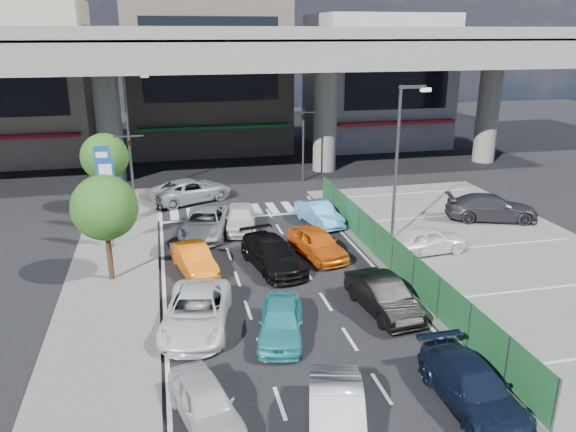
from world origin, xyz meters
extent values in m
plane|color=black|center=(0.00, 0.00, 0.00)|extent=(120.00, 120.00, 0.00)
cube|color=#605F5D|center=(11.00, 2.00, 0.03)|extent=(12.00, 28.00, 0.06)
cube|color=#605F5D|center=(-7.00, 4.00, 0.06)|extent=(4.00, 30.00, 0.12)
cylinder|color=slate|center=(-8.00, 22.00, 4.00)|extent=(1.80, 1.80, 8.00)
cylinder|color=slate|center=(8.00, 22.00, 4.00)|extent=(1.80, 1.80, 8.00)
cylinder|color=slate|center=(22.00, 22.00, 4.00)|extent=(1.80, 1.80, 8.00)
cube|color=slate|center=(0.00, 22.00, 9.00)|extent=(64.00, 14.00, 2.00)
cube|color=slate|center=(0.00, 15.20, 10.30)|extent=(64.00, 0.40, 0.90)
cube|color=slate|center=(0.00, 28.80, 10.30)|extent=(64.00, 0.40, 0.90)
cube|color=gray|center=(-16.00, 32.00, 6.50)|extent=(12.00, 10.00, 13.00)
cube|color=#B01523|center=(-16.00, 26.90, 2.80)|extent=(10.80, 1.60, 0.25)
cube|color=gray|center=(0.00, 33.00, 7.50)|extent=(14.00, 10.00, 15.00)
cube|color=#14682B|center=(0.00, 27.90, 2.80)|extent=(12.60, 1.60, 0.25)
cube|color=black|center=(0.00, 27.98, 8.25)|extent=(11.20, 0.10, 6.75)
cube|color=gray|center=(16.00, 32.00, 6.00)|extent=(12.00, 10.00, 12.00)
cube|color=#B01523|center=(16.00, 26.90, 2.80)|extent=(10.80, 1.60, 0.25)
cube|color=black|center=(16.00, 26.98, 6.60)|extent=(9.60, 0.10, 5.40)
cylinder|color=#595B60|center=(-6.20, 12.00, 2.60)|extent=(0.14, 0.14, 5.20)
cube|color=#595B60|center=(-6.20, 12.00, 5.00)|extent=(1.60, 0.08, 0.08)
imported|color=black|center=(-6.20, 12.00, 4.70)|extent=(0.26, 1.24, 0.50)
cylinder|color=#595B60|center=(5.50, 19.00, 2.60)|extent=(0.14, 0.14, 5.20)
cube|color=#595B60|center=(5.50, 19.00, 5.00)|extent=(1.60, 0.08, 0.08)
imported|color=black|center=(5.50, 19.00, 4.70)|extent=(0.26, 1.24, 0.50)
cylinder|color=#595B60|center=(7.00, 6.00, 4.00)|extent=(0.16, 0.16, 8.00)
cube|color=#595B60|center=(7.60, 6.00, 7.90)|extent=(1.40, 0.15, 0.15)
cube|color=silver|center=(8.30, 6.00, 7.75)|extent=(0.50, 0.22, 0.18)
cylinder|color=#595B60|center=(-6.50, 18.00, 4.00)|extent=(0.16, 0.16, 8.00)
cube|color=#595B60|center=(-5.90, 18.00, 7.90)|extent=(1.40, 0.15, 0.15)
cube|color=silver|center=(-5.20, 18.00, 7.75)|extent=(0.50, 0.22, 0.18)
cylinder|color=#595B60|center=(-7.20, 8.00, 1.10)|extent=(0.10, 0.10, 2.20)
cube|color=navy|center=(-7.20, 8.00, 3.20)|extent=(0.80, 0.12, 3.00)
cube|color=white|center=(-7.20, 7.93, 3.20)|extent=(0.60, 0.02, 2.40)
cylinder|color=#595B60|center=(-7.60, 11.00, 1.10)|extent=(0.10, 0.10, 2.20)
cube|color=navy|center=(-7.60, 11.00, 3.20)|extent=(0.80, 0.12, 3.00)
cube|color=white|center=(-7.60, 10.93, 3.20)|extent=(0.60, 0.02, 2.40)
cylinder|color=#382314|center=(-7.00, 4.00, 1.20)|extent=(0.24, 0.24, 2.40)
sphere|color=#1B4513|center=(-7.00, 4.00, 3.40)|extent=(2.80, 2.80, 2.80)
cylinder|color=#382314|center=(-7.80, 14.50, 1.20)|extent=(0.24, 0.24, 2.40)
sphere|color=#1B4513|center=(-7.80, 14.50, 3.40)|extent=(2.80, 2.80, 2.80)
imported|color=silver|center=(-3.79, -6.30, 0.61)|extent=(2.26, 3.81, 1.22)
imported|color=silver|center=(-0.45, -7.83, 0.69)|extent=(2.48, 4.42, 1.38)
imported|color=black|center=(3.84, -7.33, 0.64)|extent=(1.82, 4.42, 1.28)
imported|color=white|center=(-3.66, -1.01, 0.69)|extent=(3.21, 5.29, 1.37)
imported|color=teal|center=(-0.77, -2.33, 0.66)|extent=(2.46, 4.11, 1.31)
imported|color=black|center=(3.50, -1.33, 0.69)|extent=(1.89, 4.32, 1.38)
imported|color=orange|center=(-3.40, 4.23, 0.62)|extent=(2.10, 3.97, 1.24)
imported|color=black|center=(0.20, 3.85, 0.69)|extent=(2.81, 5.04, 1.38)
imported|color=orange|center=(2.56, 4.75, 0.69)|extent=(2.54, 4.32, 1.38)
imported|color=#969A9D|center=(-2.49, 9.02, 0.69)|extent=(3.43, 5.37, 1.38)
imported|color=white|center=(-0.51, 9.40, 0.69)|extent=(2.18, 4.24, 1.38)
imported|color=#57B0F5|center=(3.98, 9.39, 0.64)|extent=(2.16, 4.07, 1.28)
imported|color=#A0A3A8|center=(-2.81, 15.58, 0.74)|extent=(5.84, 4.38, 1.47)
imported|color=white|center=(7.90, 3.86, 0.75)|extent=(4.16, 1.98, 1.37)
imported|color=#2E2D32|center=(13.85, 7.72, 0.81)|extent=(5.54, 3.58, 1.49)
cone|color=#F6600D|center=(5.60, 2.77, 0.44)|extent=(0.52, 0.52, 0.76)
camera|label=1|loc=(-4.50, -19.71, 10.46)|focal=35.00mm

